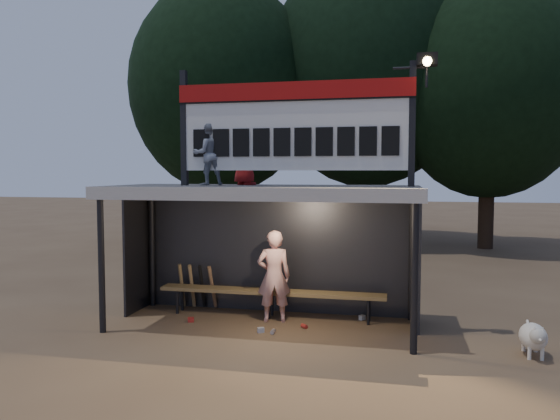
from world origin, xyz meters
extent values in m
plane|color=brown|center=(0.00, 0.00, 0.00)|extent=(80.00, 80.00, 0.00)
imported|color=white|center=(0.12, 0.30, 0.78)|extent=(0.65, 0.51, 1.57)
imported|color=gray|center=(-0.94, 0.02, 2.84)|extent=(0.63, 0.60, 1.03)
imported|color=maroon|center=(-0.42, 0.44, 2.85)|extent=(0.62, 0.59, 1.07)
cube|color=#38383A|center=(0.00, 0.00, 2.26)|extent=(5.00, 2.00, 0.12)
cube|color=beige|center=(0.00, -1.02, 2.22)|extent=(5.10, 0.06, 0.20)
cylinder|color=black|center=(-2.40, -0.90, 1.10)|extent=(0.10, 0.10, 2.20)
cylinder|color=black|center=(2.40, -0.90, 1.10)|extent=(0.10, 0.10, 2.20)
cylinder|color=black|center=(-2.40, 0.90, 1.10)|extent=(0.10, 0.10, 2.20)
cylinder|color=black|center=(2.40, 0.90, 1.10)|extent=(0.10, 0.10, 2.20)
cube|color=black|center=(0.00, 1.00, 1.10)|extent=(5.00, 0.04, 2.20)
cube|color=black|center=(-2.50, 0.50, 1.10)|extent=(0.04, 1.00, 2.20)
cube|color=black|center=(2.50, 0.50, 1.10)|extent=(0.04, 1.00, 2.20)
cylinder|color=black|center=(0.00, 1.00, 2.15)|extent=(5.00, 0.06, 0.06)
cube|color=black|center=(-1.35, 0.00, 3.27)|extent=(0.10, 0.10, 1.90)
cube|color=black|center=(2.35, 0.00, 3.27)|extent=(0.10, 0.10, 1.90)
cube|color=silver|center=(0.50, 0.00, 3.27)|extent=(3.80, 0.08, 1.40)
cube|color=#A30D0B|center=(0.50, -0.05, 3.83)|extent=(3.80, 0.04, 0.28)
cube|color=black|center=(0.50, -0.06, 3.68)|extent=(3.80, 0.02, 0.03)
cube|color=black|center=(-1.03, -0.05, 3.02)|extent=(0.27, 0.03, 0.45)
cube|color=black|center=(-0.69, -0.05, 3.02)|extent=(0.27, 0.03, 0.45)
cube|color=black|center=(-0.35, -0.05, 3.02)|extent=(0.27, 0.03, 0.45)
cube|color=black|center=(-0.01, -0.05, 3.02)|extent=(0.27, 0.03, 0.45)
cube|color=black|center=(0.33, -0.05, 3.02)|extent=(0.27, 0.03, 0.45)
cube|color=black|center=(0.67, -0.05, 3.02)|extent=(0.27, 0.03, 0.45)
cube|color=black|center=(1.01, -0.05, 3.02)|extent=(0.27, 0.03, 0.45)
cube|color=black|center=(1.35, -0.05, 3.02)|extent=(0.27, 0.03, 0.45)
cube|color=black|center=(1.69, -0.05, 3.02)|extent=(0.27, 0.03, 0.45)
cube|color=black|center=(2.03, -0.05, 3.02)|extent=(0.27, 0.03, 0.45)
cylinder|color=black|center=(2.30, 0.00, 4.12)|extent=(0.50, 0.04, 0.04)
cylinder|color=black|center=(2.55, 0.00, 3.97)|extent=(0.04, 0.04, 0.30)
cube|color=black|center=(2.55, -0.05, 4.22)|extent=(0.30, 0.22, 0.18)
sphere|color=#FFD88C|center=(2.55, -0.14, 4.18)|extent=(0.14, 0.14, 0.14)
cube|color=olive|center=(0.00, 0.55, 0.45)|extent=(4.00, 0.35, 0.06)
cylinder|color=black|center=(-1.70, 0.43, 0.23)|extent=(0.05, 0.05, 0.45)
cylinder|color=black|center=(-1.70, 0.67, 0.23)|extent=(0.05, 0.05, 0.45)
cylinder|color=black|center=(0.00, 0.43, 0.23)|extent=(0.05, 0.05, 0.45)
cylinder|color=black|center=(0.00, 0.67, 0.23)|extent=(0.05, 0.05, 0.45)
cylinder|color=black|center=(1.70, 0.43, 0.23)|extent=(0.05, 0.05, 0.45)
cylinder|color=black|center=(1.70, 0.67, 0.23)|extent=(0.05, 0.05, 0.45)
cylinder|color=#302015|center=(-4.00, 10.00, 1.87)|extent=(0.50, 0.50, 3.74)
ellipsoid|color=black|center=(-4.00, 10.00, 5.53)|extent=(6.46, 6.46, 7.48)
cylinder|color=black|center=(1.00, 11.50, 2.09)|extent=(0.50, 0.50, 4.18)
ellipsoid|color=black|center=(1.00, 11.50, 6.18)|extent=(7.22, 7.22, 8.36)
cylinder|color=#302015|center=(5.00, 10.50, 1.76)|extent=(0.50, 0.50, 3.52)
ellipsoid|color=black|center=(5.00, 10.50, 5.20)|extent=(6.08, 6.08, 7.04)
ellipsoid|color=white|center=(4.01, -0.63, 0.27)|extent=(0.36, 0.58, 0.36)
sphere|color=beige|center=(4.01, -0.91, 0.36)|extent=(0.22, 0.22, 0.22)
cone|color=beige|center=(4.01, -1.01, 0.34)|extent=(0.10, 0.10, 0.10)
cone|color=beige|center=(3.96, -0.93, 0.46)|extent=(0.06, 0.06, 0.07)
cone|color=beige|center=(4.06, -0.93, 0.46)|extent=(0.06, 0.06, 0.07)
cylinder|color=white|center=(3.93, -0.81, 0.09)|extent=(0.05, 0.05, 0.18)
cylinder|color=silver|center=(4.09, -0.81, 0.09)|extent=(0.05, 0.05, 0.18)
cylinder|color=white|center=(3.93, -0.45, 0.09)|extent=(0.05, 0.05, 0.18)
cylinder|color=silver|center=(4.09, -0.45, 0.09)|extent=(0.05, 0.05, 0.18)
cylinder|color=silver|center=(4.01, -0.33, 0.34)|extent=(0.04, 0.16, 0.14)
cylinder|color=olive|center=(-1.77, 0.82, 0.43)|extent=(0.07, 0.27, 0.84)
cylinder|color=#A27C4B|center=(-1.57, 0.82, 0.43)|extent=(0.07, 0.30, 0.83)
cylinder|color=black|center=(-1.37, 0.82, 0.43)|extent=(0.07, 0.33, 0.83)
cylinder|color=#916644|center=(-1.17, 0.82, 0.43)|extent=(0.09, 0.35, 0.82)
cube|color=#A1211B|center=(-1.25, -0.04, 0.04)|extent=(0.12, 0.10, 0.08)
cylinder|color=#BDBCC2|center=(0.26, -0.40, 0.04)|extent=(0.07, 0.12, 0.07)
cube|color=silver|center=(1.58, 0.72, 0.04)|extent=(0.12, 0.12, 0.08)
cylinder|color=#AE271D|center=(0.69, 0.00, 0.04)|extent=(0.13, 0.13, 0.07)
cube|color=#ABAAAF|center=(0.06, -0.38, 0.04)|extent=(0.12, 0.11, 0.08)
camera|label=1|loc=(2.17, -8.61, 2.54)|focal=35.00mm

